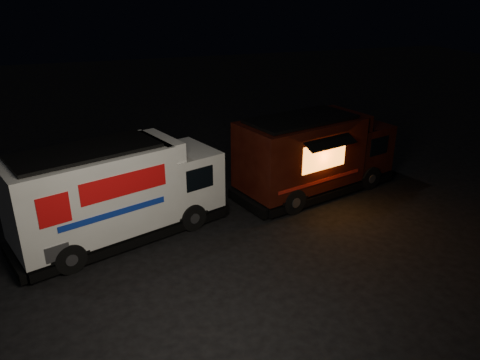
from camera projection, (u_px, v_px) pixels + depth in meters
ground at (221, 257)px, 13.71m from camera, size 80.00×80.00×0.00m
white_truck at (120, 191)px, 14.34m from camera, size 7.17×4.45×3.08m
red_truck at (317, 153)px, 17.57m from camera, size 6.93×4.05×3.04m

